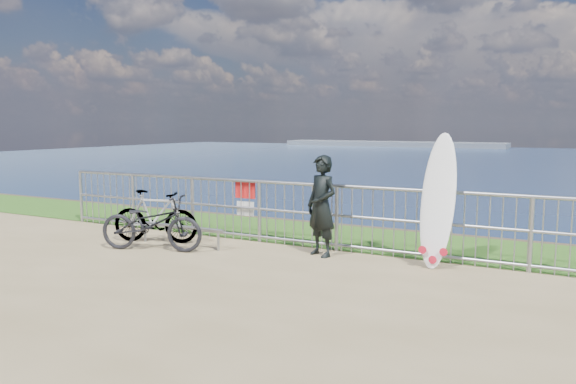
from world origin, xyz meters
The scene contains 8 objects.
grass_strip centered at (0.00, 2.70, 0.01)m, with size 120.00×120.00×0.00m, color #255216.
seascape centered at (-43.75, 147.49, -4.03)m, with size 260.00×260.00×5.00m.
railing centered at (0.01, 1.60, 0.58)m, with size 10.06×0.10×1.13m.
surfer centered at (0.92, 1.15, 0.82)m, with size 0.59×0.39×1.63m, color black.
surfboard centered at (2.73, 1.31, 0.93)m, with size 0.59×0.54×2.01m.
bicycle_near centered at (-1.75, 0.16, 0.47)m, with size 0.62×1.78×0.94m, color black.
bicycle_far centered at (-2.14, 0.70, 0.48)m, with size 0.45×1.58×0.95m, color black.
bike_rack centered at (-1.55, 0.66, 0.31)m, with size 1.80×0.05×0.38m.
Camera 1 is at (4.60, -6.97, 2.12)m, focal length 35.00 mm.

